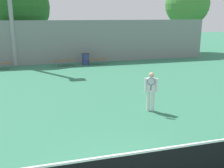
% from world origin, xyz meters
% --- Properties ---
extents(tennis_player, '(0.52, 0.49, 1.65)m').
position_xyz_m(tennis_player, '(2.65, 4.80, 0.93)').
color(tennis_player, silver).
rests_on(tennis_player, ground_plane).
extents(bench_courtside_near, '(1.72, 0.40, 0.48)m').
position_xyz_m(bench_courtside_near, '(0.25, 15.83, 0.44)').
color(bench_courtside_near, brown).
rests_on(bench_courtside_near, ground_plane).
extents(bench_adjacent_court, '(1.72, 0.40, 0.48)m').
position_xyz_m(bench_adjacent_court, '(2.80, 15.83, 0.44)').
color(bench_adjacent_court, brown).
rests_on(bench_adjacent_court, ground_plane).
extents(trash_bin, '(0.59, 0.59, 0.92)m').
position_xyz_m(trash_bin, '(1.90, 15.96, 0.46)').
color(trash_bin, navy).
rests_on(trash_bin, ground_plane).
extents(back_fence, '(26.22, 0.06, 3.50)m').
position_xyz_m(back_fence, '(0.00, 17.05, 1.75)').
color(back_fence, gray).
rests_on(back_fence, ground_plane).
extents(tree_green_tall, '(4.53, 4.53, 7.27)m').
position_xyz_m(tree_green_tall, '(13.44, 20.37, 4.99)').
color(tree_green_tall, brown).
rests_on(tree_green_tall, ground_plane).
extents(tree_green_broad, '(5.95, 5.95, 7.58)m').
position_xyz_m(tree_green_broad, '(-3.40, 20.66, 4.59)').
color(tree_green_broad, brown).
rests_on(tree_green_broad, ground_plane).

